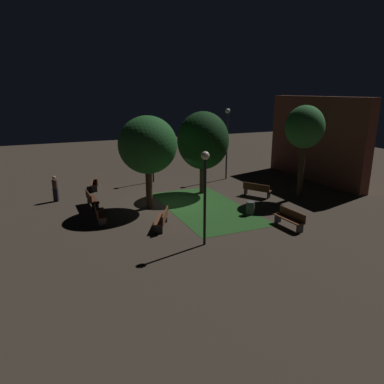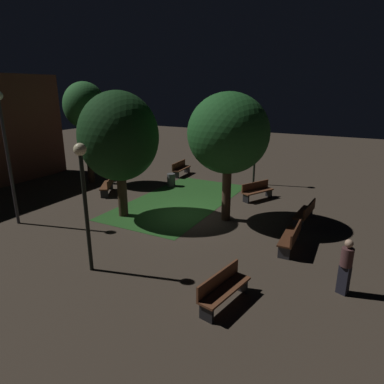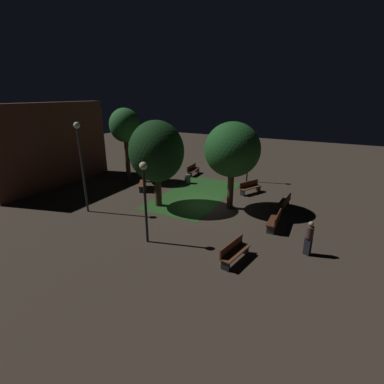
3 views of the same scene
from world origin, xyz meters
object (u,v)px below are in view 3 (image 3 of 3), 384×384
Objects in this scene: tree_lawn_side at (232,150)px; tree_near_wall at (157,152)px; bench_corner at (234,251)px; trash_bin at (188,179)px; bench_lawn_edge at (284,203)px; lamp_post_plaza_west at (145,188)px; bench_near_trees at (250,187)px; bench_front_right at (193,169)px; bench_path_side at (144,183)px; bench_by_lamp at (275,220)px; lamp_post_plaza_east at (249,146)px; pedestrian at (309,237)px; tree_left_canopy at (125,126)px; lamp_post_path_center at (81,154)px.

tree_near_wall is at bearing 111.55° from tree_lawn_side.
bench_corner is 2.55× the size of trash_bin.
tree_lawn_side is (-1.17, 3.08, 3.17)m from bench_lawn_edge.
tree_near_wall is 4.72m from lamp_post_plaza_west.
bench_near_trees is 9.67m from lamp_post_plaza_west.
bench_lawn_edge is 9.72m from bench_front_right.
bench_path_side is 10.99m from bench_corner.
tree_lawn_side is at bearing -136.25° from bench_front_right.
bench_by_lamp is 4.67m from tree_lawn_side.
bench_front_right is at bearing 92.28° from lamp_post_plaza_east.
tree_near_wall reaches higher than bench_front_right.
bench_lawn_edge is 5.06m from pedestrian.
lamp_post_plaza_west is 11.84m from lamp_post_plaza_east.
lamp_post_plaza_west is at bearing -163.77° from trash_bin.
bench_path_side is 0.33× the size of tree_near_wall.
lamp_post_plaza_west reaches higher than trash_bin.
tree_left_canopy reaches higher than trash_bin.
trash_bin is at bearing -71.69° from tree_left_canopy.
tree_near_wall reaches higher than bench_corner.
lamp_post_plaza_east reaches higher than bench_front_right.
pedestrian reaches higher than bench_corner.
tree_left_canopy reaches higher than lamp_post_plaza_east.
bench_by_lamp is 0.97× the size of bench_corner.
bench_corner is at bearing 126.05° from pedestrian.
lamp_post_plaza_west is at bearing 173.30° from lamp_post_plaza_east.
bench_lawn_edge and bench_near_trees have the same top height.
lamp_post_plaza_west is 5.42× the size of trash_bin.
lamp_post_plaza_west is 7.59m from pedestrian.
bench_by_lamp is 0.34× the size of lamp_post_path_center.
tree_lawn_side is 0.92× the size of tree_left_canopy.
tree_left_canopy is 1.46× the size of lamp_post_plaza_west.
lamp_post_plaza_east is at bearing 30.62° from pedestrian.
tree_lawn_side is 6.03m from lamp_post_plaza_east.
bench_lawn_edge is at bearing -7.62° from bench_corner.
bench_corner is at bearing -168.10° from bench_near_trees.
bench_by_lamp is at bearing -12.61° from bench_corner.
bench_by_lamp is at bearing -121.75° from trash_bin.
tree_left_canopy is 6.29m from tree_near_wall.
tree_near_wall is at bearing 58.79° from bench_corner.
bench_front_right is at bearing 34.32° from bench_corner.
lamp_post_path_center is at bearing 130.08° from tree_near_wall.
lamp_post_plaza_east is (0.19, -4.80, 2.39)m from bench_front_right.
bench_by_lamp is at bearing -180.00° from bench_lawn_edge.
trash_bin is at bearing -162.55° from bench_front_right.
lamp_post_plaza_west is (-0.30, 4.26, 2.25)m from bench_corner.
bench_corner is 0.35× the size of lamp_post_path_center.
trash_bin is (0.05, 5.07, -0.12)m from bench_near_trees.
trash_bin is (4.84, 7.82, -0.12)m from bench_by_lamp.
tree_lawn_side is 3.28× the size of pedestrian.
tree_left_canopy is at bearing 16.93° from lamp_post_path_center.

